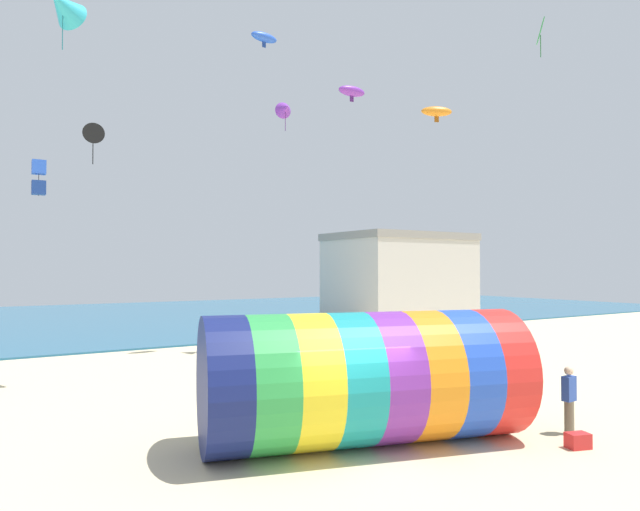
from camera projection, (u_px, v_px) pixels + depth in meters
name	position (u px, v px, depth m)	size (l,w,h in m)	color
ground_plane	(343.00, 458.00, 12.70)	(120.00, 120.00, 0.00)	beige
sea	(64.00, 320.00, 45.99)	(120.00, 40.00, 0.10)	#236084
giant_inflatable_tube	(365.00, 378.00, 13.79)	(8.34, 5.20, 3.18)	navy
kite_handler	(569.00, 399.00, 14.57)	(0.37, 0.24, 1.73)	#726651
kite_orange_parafoil	(437.00, 111.00, 21.96)	(1.33, 1.02, 0.68)	orange
kite_black_delta	(93.00, 136.00, 20.56)	(0.85, 0.90, 1.43)	black
kite_purple_parafoil	(352.00, 91.00, 23.84)	(1.30, 0.61, 0.72)	purple
kite_purple_delta	(285.00, 108.00, 28.43)	(0.98, 0.98, 1.54)	purple
kite_blue_box	(39.00, 177.00, 24.80)	(0.58, 0.58, 1.59)	blue
kite_green_diamond	(541.00, 32.00, 20.92)	(0.58, 0.56, 1.38)	green
kite_cyan_delta	(63.00, 6.00, 19.69)	(1.78, 1.78, 2.23)	#2DB2C6
kite_blue_parafoil	(264.00, 37.00, 28.85)	(1.57, 0.80, 0.81)	blue
promenade_building	(399.00, 280.00, 40.72)	(9.34, 6.91, 6.71)	beige
cooler_box	(578.00, 441.00, 13.41)	(0.52, 0.36, 0.36)	red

